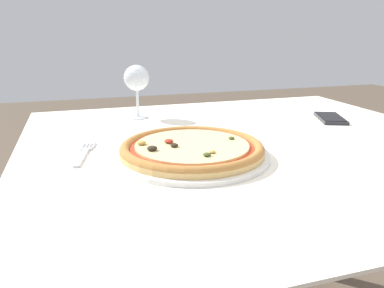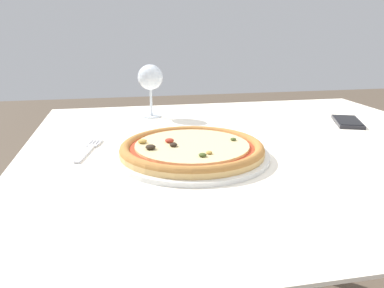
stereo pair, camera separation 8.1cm
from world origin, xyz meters
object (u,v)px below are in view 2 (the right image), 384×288
Objects in this scene: pizza_plate at (192,150)px; fork at (89,150)px; cell_phone at (348,122)px; wine_glass_far_left at (150,79)px; dining_table at (255,178)px.

pizza_plate reaches higher than fork.
cell_phone is at bearing 22.30° from pizza_plate.
wine_glass_far_left is (-0.05, 0.41, 0.10)m from pizza_plate.
wine_glass_far_left is at bearing 96.88° from pizza_plate.
pizza_plate is 0.43m from wine_glass_far_left.
pizza_plate is (-0.18, -0.07, 0.11)m from dining_table.
dining_table is 3.31× the size of pizza_plate.
cell_phone reaches higher than dining_table.
dining_table is 6.78× the size of wine_glass_far_left.
dining_table is 0.46m from wine_glass_far_left.
wine_glass_far_left reaches higher than dining_table.
fork is at bearing 157.88° from pizza_plate.
wine_glass_far_left is 1.03× the size of cell_phone.
fork is 1.03× the size of wine_glass_far_left.
cell_phone is (0.74, 0.12, 0.00)m from fork.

